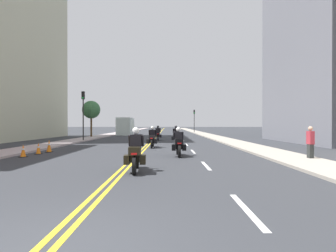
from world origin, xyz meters
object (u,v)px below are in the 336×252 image
motorcycle_1 (178,144)px  traffic_cone_1 (38,149)px  traffic_light_far (194,117)px  street_tree_0 (91,110)px  motorcycle_3 (176,136)px  pedestrian_0 (310,143)px  traffic_cone_2 (23,151)px  motorcycle_2 (152,139)px  traffic_cone_0 (49,146)px  parked_truck (126,127)px  motorcycle_4 (158,134)px  traffic_light_near (83,107)px  motorcycle_0 (135,154)px

motorcycle_1 → traffic_cone_1: bearing=171.3°
traffic_light_far → street_tree_0: 24.83m
motorcycle_1 → motorcycle_3: bearing=87.9°
motorcycle_1 → traffic_light_far: bearing=82.1°
pedestrian_0 → traffic_light_far: bearing=-0.9°
motorcycle_1 → traffic_cone_2: size_ratio=3.24×
motorcycle_2 → motorcycle_3: 4.80m
traffic_cone_0 → parked_truck: bearing=89.0°
motorcycle_2 → parked_truck: bearing=104.1°
motorcycle_4 → traffic_cone_0: 14.21m
traffic_cone_1 → motorcycle_2: bearing=35.0°
traffic_cone_0 → motorcycle_4: bearing=63.5°
traffic_cone_1 → traffic_cone_2: (-0.12, -1.46, 0.00)m
motorcycle_4 → traffic_light_near: 8.31m
motorcycle_3 → traffic_cone_0: motorcycle_3 is taller
motorcycle_0 → street_tree_0: bearing=106.3°
traffic_cone_1 → pedestrian_0: 14.70m
motorcycle_3 → traffic_light_far: bearing=84.4°
traffic_cone_0 → traffic_light_far: 40.82m
motorcycle_4 → traffic_cone_1: (-6.49, -13.82, -0.32)m
traffic_light_near → street_tree_0: traffic_light_near is taller
motorcycle_3 → motorcycle_4: size_ratio=0.99×
pedestrian_0 → street_tree_0: (-16.99, 23.23, 2.80)m
motorcycle_2 → motorcycle_4: 9.35m
motorcycle_1 → parked_truck: bearing=102.6°
motorcycle_2 → parked_truck: (-5.77, 24.94, 0.61)m
street_tree_0 → motorcycle_4: bearing=-35.8°
motorcycle_0 → pedestrian_0: bearing=18.9°
traffic_cone_2 → parked_truck: bearing=88.6°
traffic_cone_2 → traffic_light_near: size_ratio=0.13×
motorcycle_3 → street_tree_0: bearing=136.4°
motorcycle_0 → traffic_cone_1: bearing=134.4°
motorcycle_4 → pedestrian_0: bearing=-66.1°
traffic_cone_2 → traffic_light_far: size_ratio=0.14×
traffic_cone_1 → street_tree_0: street_tree_0 is taller
motorcycle_3 → traffic_light_far: 31.33m
motorcycle_1 → street_tree_0: bearing=115.3°
traffic_cone_1 → traffic_light_near: size_ratio=0.13×
motorcycle_3 → motorcycle_0: bearing=-94.4°
motorcycle_4 → traffic_cone_1: motorcycle_4 is taller
motorcycle_1 → motorcycle_4: (-1.66, 14.88, 0.01)m
traffic_cone_2 → parked_truck: (0.75, 30.88, 0.94)m
motorcycle_2 → traffic_cone_2: bearing=-136.6°
traffic_light_near → street_tree_0: (-1.41, 8.03, 0.15)m
motorcycle_2 → motorcycle_3: motorcycle_3 is taller
motorcycle_3 → motorcycle_4: 5.25m
traffic_cone_0 → traffic_light_near: bearing=96.7°
motorcycle_1 → traffic_light_near: size_ratio=0.42×
motorcycle_4 → traffic_light_far: 26.86m
motorcycle_2 → traffic_light_far: 35.99m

